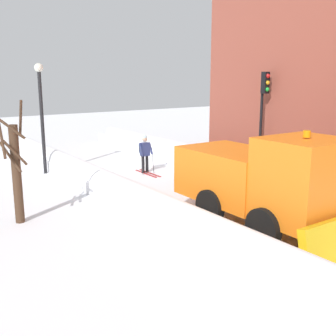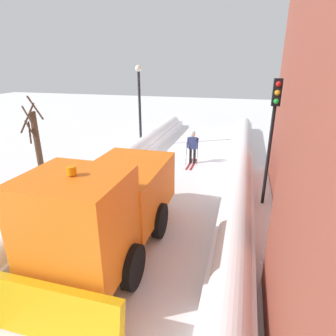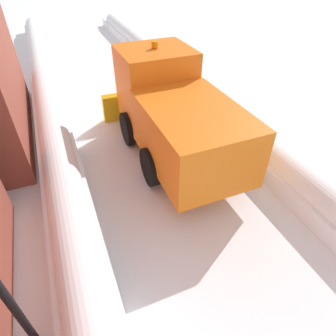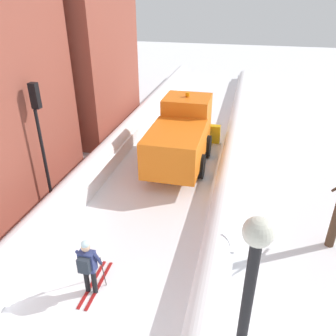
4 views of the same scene
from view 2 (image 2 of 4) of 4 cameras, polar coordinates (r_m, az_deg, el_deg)
ground_plane at (r=8.24m, az=-9.11°, el=-18.29°), size 80.00×80.00×0.00m
snowbank_left at (r=7.40m, az=12.75°, el=-18.67°), size 1.10×36.00×1.14m
snowbank_right at (r=9.43m, az=-25.88°, el=-11.87°), size 1.10×36.00×0.97m
plow_truck at (r=7.91m, az=-12.24°, el=-7.51°), size 3.20×5.98×3.12m
skier at (r=15.18m, az=5.05°, el=4.59°), size 0.62×1.80×1.81m
traffic_light_pole at (r=10.59m, az=20.55°, el=9.00°), size 0.28×0.42×4.67m
street_lamp at (r=18.25m, az=-5.83°, el=14.31°), size 0.40×0.40×5.05m
bare_tree_near at (r=14.67m, az=-25.10°, el=4.97°), size 0.79×1.05×3.83m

